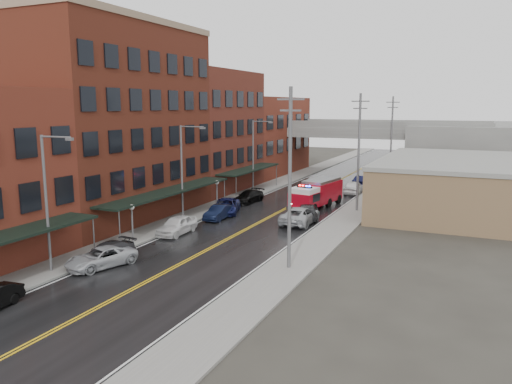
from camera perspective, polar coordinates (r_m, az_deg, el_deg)
The scene contains 33 objects.
ground at distance 26.06m, azimuth -24.76°, elevation -15.64°, with size 220.00×220.00×0.00m, color #2D2B26.
road at distance 49.84m, azimuth 2.02°, elevation -2.64°, with size 11.00×160.00×0.02m, color black.
sidewalk_left at distance 52.94m, azimuth -5.32°, elevation -1.86°, with size 3.00×160.00×0.15m, color slate.
sidewalk_right at distance 47.63m, azimuth 10.20°, elevation -3.30°, with size 3.00×160.00×0.15m, color slate.
curb_left at distance 52.16m, azimuth -3.74°, elevation -2.01°, with size 0.30×160.00×0.15m, color gray.
curb_right at distance 48.04m, azimuth 8.29°, elevation -3.14°, with size 0.30×160.00×0.15m, color gray.
brick_building_b at distance 49.50m, azimuth -15.65°, elevation 7.43°, with size 9.00×20.00×18.00m, color #541E16.
brick_building_c at distance 64.01m, azimuth -5.49°, elevation 6.89°, with size 9.00×15.00×15.00m, color #5C281B.
brick_building_far at distance 79.76m, azimuth 0.78°, elevation 6.44°, with size 9.00×20.00×12.00m, color maroon.
tan_building at distance 55.75m, azimuth 21.52°, elevation 0.62°, with size 14.00×22.00×5.00m, color #7E6244.
right_far_block at distance 85.35m, azimuth 23.95°, elevation 4.48°, with size 18.00×30.00×8.00m, color slate.
awning_1 at distance 46.65m, azimuth -9.80°, elevation 0.08°, with size 2.60×18.00×3.09m.
awning_2 at distance 61.76m, azimuth -0.73°, elevation 2.61°, with size 2.60×13.00×3.09m.
globe_lamp_1 at distance 40.59m, azimuth -14.00°, elevation -2.51°, with size 0.44×0.44×3.12m.
globe_lamp_2 at distance 52.10m, azimuth -4.49°, elevation 0.47°, with size 0.44×0.44×3.12m.
street_lamp_0 at distance 34.37m, azimuth -22.62°, elevation -0.33°, with size 2.64×0.22×9.00m.
street_lamp_1 at distance 46.64m, azimuth -8.23°, elevation 2.85°, with size 2.64×0.22×9.00m.
street_lamp_2 at distance 60.68m, azimuth -0.12°, elevation 4.57°, with size 2.64×0.22×9.00m.
utility_pole_0 at distance 32.37m, azimuth 3.89°, elevation 1.84°, with size 1.80×0.24×12.00m.
utility_pole_1 at distance 51.49m, azimuth 11.66°, elevation 4.66°, with size 1.80×0.24×12.00m.
utility_pole_2 at distance 71.09m, azimuth 15.21°, elevation 5.92°, with size 1.80×0.24×12.00m.
overpass at distance 79.37m, azimuth 10.85°, elevation 6.24°, with size 40.00×10.00×7.50m.
fire_truck at distance 53.56m, azimuth 6.90°, elevation -0.10°, with size 4.21×8.32×2.93m.
parked_car_left_2 at distance 35.54m, azimuth -17.29°, elevation -7.18°, with size 2.22×4.82×1.34m, color #B4B8BD.
parked_car_left_3 at distance 36.63m, azimuth -16.70°, elevation -6.65°, with size 1.85×4.55×1.32m, color #2B2B2E.
parked_car_left_4 at distance 42.92m, azimuth -9.03°, elevation -3.76°, with size 1.85×4.60×1.57m, color white.
parked_car_left_5 at distance 47.97m, azimuth -4.26°, elevation -2.34°, with size 1.44×4.13×1.36m, color black.
parked_car_left_6 at distance 50.56m, azimuth -3.45°, elevation -1.63°, with size 2.43×5.28×1.47m, color #141A4D.
parked_car_left_7 at distance 55.97m, azimuth -0.86°, elevation -0.54°, with size 1.91×4.71×1.37m, color black.
parked_car_right_0 at distance 46.26m, azimuth 5.05°, elevation -2.67°, with size 2.61×5.66×1.57m, color #A4A8AC.
parked_car_right_1 at distance 48.29m, azimuth 5.90°, elevation -2.22°, with size 2.04×5.01×1.45m, color #242426.
parked_car_right_2 at distance 62.76m, azimuth 11.12°, elevation 0.54°, with size 1.91×4.74×1.62m, color white.
parked_car_right_3 at distance 68.53m, azimuth 12.18°, elevation 1.23°, with size 1.60×4.58×1.51m, color black.
Camera 1 is at (18.28, -15.08, 10.85)m, focal length 35.00 mm.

